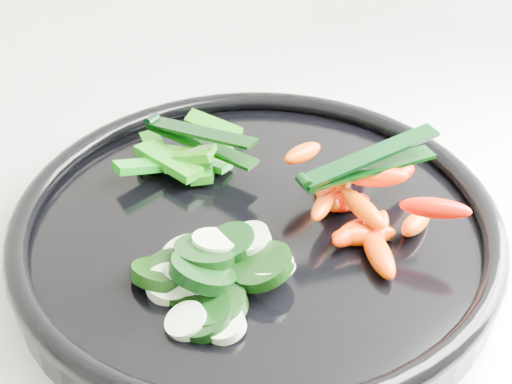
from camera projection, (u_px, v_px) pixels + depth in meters
veggie_tray at (256, 228)px, 0.55m from camera, size 0.50×0.50×0.04m
cucumber_pile at (201, 274)px, 0.49m from camera, size 0.12×0.11×0.04m
carrot_pile at (363, 200)px, 0.54m from camera, size 0.12×0.15×0.05m
pepper_pile at (185, 156)px, 0.60m from camera, size 0.12×0.10×0.04m
tong_carrot at (366, 163)px, 0.53m from camera, size 0.11×0.03×0.02m
tong_pepper at (197, 137)px, 0.60m from camera, size 0.06×0.11×0.02m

